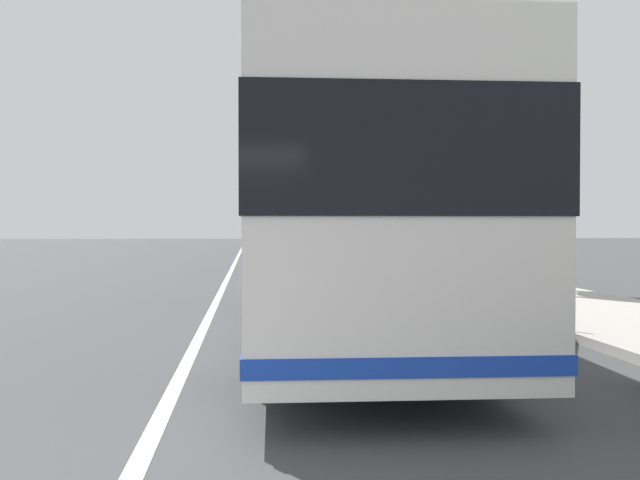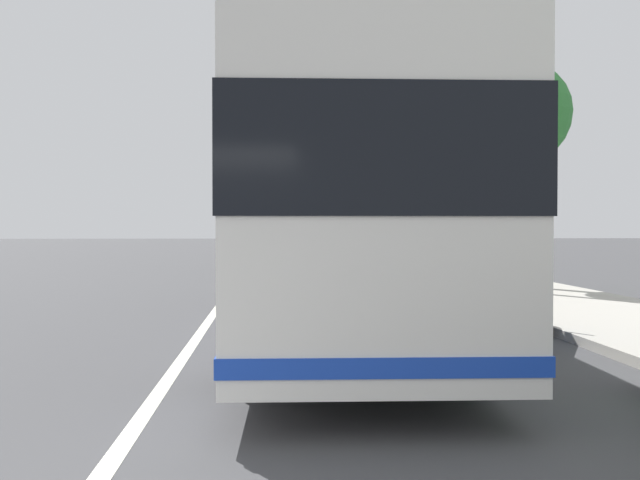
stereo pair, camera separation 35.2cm
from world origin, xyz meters
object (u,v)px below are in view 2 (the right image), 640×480
(coach_bus, at_px, (337,213))
(motorcycle_angled, at_px, (529,310))
(car_ahead_same_lane, at_px, (300,243))
(utility_pole, at_px, (542,170))
(roadside_tree_far_block, at_px, (397,157))
(car_side_street, at_px, (316,253))
(roadside_tree_mid_block, at_px, (519,116))

(coach_bus, height_order, motorcycle_angled, coach_bus)
(car_ahead_same_lane, relative_size, utility_pole, 0.78)
(motorcycle_angled, bearing_deg, coach_bus, 92.37)
(roadside_tree_far_block, bearing_deg, coach_bus, 167.26)
(car_side_street, height_order, roadside_tree_far_block, roadside_tree_far_block)
(coach_bus, height_order, car_side_street, coach_bus)
(roadside_tree_mid_block, bearing_deg, motorcycle_angled, 160.86)
(car_ahead_same_lane, distance_m, roadside_tree_far_block, 11.48)
(car_side_street, bearing_deg, roadside_tree_mid_block, -152.45)
(car_ahead_same_lane, xyz_separation_m, roadside_tree_far_block, (-9.49, -4.56, 4.57))
(roadside_tree_mid_block, relative_size, utility_pole, 0.99)
(car_side_street, relative_size, roadside_tree_far_block, 0.64)
(car_ahead_same_lane, xyz_separation_m, utility_pole, (-28.34, -4.48, 2.31))
(motorcycle_angled, bearing_deg, car_side_street, 35.30)
(coach_bus, distance_m, car_side_street, 14.81)
(motorcycle_angled, xyz_separation_m, car_ahead_same_lane, (34.11, 1.94, 0.24))
(car_ahead_same_lane, bearing_deg, roadside_tree_mid_block, -170.48)
(coach_bus, xyz_separation_m, roadside_tree_mid_block, (6.52, -5.36, 2.69))
(coach_bus, xyz_separation_m, car_ahead_same_lane, (32.84, -0.72, -1.19))
(car_side_street, xyz_separation_m, roadside_tree_mid_block, (-8.24, -4.76, 3.85))
(coach_bus, relative_size, roadside_tree_far_block, 1.57)
(coach_bus, bearing_deg, utility_pole, -47.31)
(coach_bus, relative_size, utility_pole, 1.93)
(motorcycle_angled, bearing_deg, utility_pole, 4.31)
(motorcycle_angled, distance_m, roadside_tree_mid_block, 9.22)
(motorcycle_angled, relative_size, roadside_tree_mid_block, 0.33)
(roadside_tree_mid_block, xyz_separation_m, roadside_tree_far_block, (16.83, 0.08, 0.70))
(coach_bus, xyz_separation_m, utility_pole, (4.50, -5.19, 1.12))
(roadside_tree_mid_block, bearing_deg, utility_pole, 175.11)
(car_ahead_same_lane, height_order, roadside_tree_mid_block, roadside_tree_mid_block)
(roadside_tree_mid_block, height_order, utility_pole, utility_pole)
(roadside_tree_mid_block, xyz_separation_m, utility_pole, (-2.02, 0.17, -1.57))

